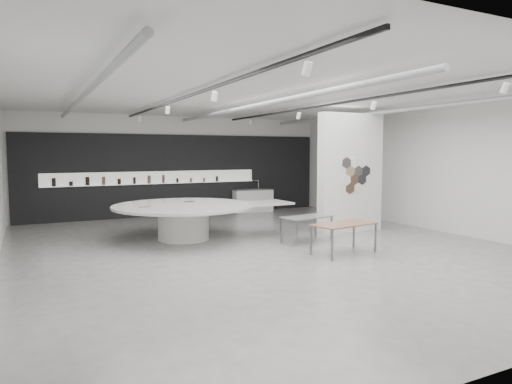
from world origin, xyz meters
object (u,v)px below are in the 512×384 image
partition_column (350,173)px  sample_table_stone (307,219)px  kitchen_counter (253,200)px  sample_table_wood (344,226)px  display_island (186,217)px

partition_column → sample_table_stone: (-2.12, -0.85, -1.16)m
sample_table_stone → kitchen_counter: kitchen_counter is taller
sample_table_wood → kitchen_counter: bearing=79.3°
sample_table_wood → display_island: bearing=129.4°
sample_table_wood → kitchen_counter: (1.50, 7.95, -0.21)m
sample_table_stone → kitchen_counter: (1.51, 6.36, -0.18)m
partition_column → kitchen_counter: 5.70m
partition_column → display_island: 5.14m
display_island → sample_table_stone: display_island is taller
sample_table_stone → display_island: bearing=146.9°
partition_column → kitchen_counter: size_ratio=2.15×
sample_table_stone → partition_column: bearing=21.8°
partition_column → display_island: bearing=168.8°
kitchen_counter → display_island: bearing=-127.9°
partition_column → display_island: (-4.91, 0.97, -1.16)m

